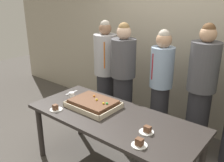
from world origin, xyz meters
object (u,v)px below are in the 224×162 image
object	(u,v)px
party_table	(113,123)
plated_slice_near_right	(56,109)
plated_slice_far_left	(147,131)
person_striped_tie_right	(106,71)
plated_slice_near_left	(139,143)
person_far_right_suit	(123,78)
person_green_shirt_behind	(161,85)
sheet_cake	(93,104)
drink_cup_nearest	(72,96)
cake_server_utensil	(72,93)
person_serving_front	(201,90)

from	to	relation	value
party_table	plated_slice_near_right	size ratio (longest dim) A/B	13.51
party_table	plated_slice_far_left	world-z (taller)	plated_slice_far_left
party_table	person_striped_tie_right	world-z (taller)	person_striped_tie_right
party_table	plated_slice_near_left	size ratio (longest dim) A/B	13.51
person_far_right_suit	person_green_shirt_behind	bearing A→B (deg)	94.68
party_table	sheet_cake	size ratio (longest dim) A/B	3.42
drink_cup_nearest	person_green_shirt_behind	size ratio (longest dim) A/B	0.06
drink_cup_nearest	person_far_right_suit	bearing A→B (deg)	75.82
sheet_cake	cake_server_utensil	size ratio (longest dim) A/B	2.96
sheet_cake	person_far_right_suit	world-z (taller)	person_far_right_suit
drink_cup_nearest	person_striped_tie_right	xyz separation A→B (m)	(-0.23, 0.95, 0.05)
drink_cup_nearest	person_far_right_suit	xyz separation A→B (m)	(0.21, 0.83, 0.06)
person_green_shirt_behind	party_table	bearing A→B (deg)	18.73
plated_slice_near_right	person_green_shirt_behind	world-z (taller)	person_green_shirt_behind
party_table	person_far_right_suit	xyz separation A→B (m)	(-0.49, 0.85, 0.20)
plated_slice_near_right	person_serving_front	size ratio (longest dim) A/B	0.09
plated_slice_near_left	person_serving_front	bearing A→B (deg)	88.03
plated_slice_near_left	person_striped_tie_right	size ratio (longest dim) A/B	0.09
person_serving_front	plated_slice_near_right	bearing A→B (deg)	0.65
sheet_cake	person_serving_front	world-z (taller)	person_serving_front
drink_cup_nearest	person_green_shirt_behind	world-z (taller)	person_green_shirt_behind
party_table	sheet_cake	xyz separation A→B (m)	(-0.33, 0.04, 0.13)
person_green_shirt_behind	person_striped_tie_right	world-z (taller)	person_striped_tie_right
cake_server_utensil	person_striped_tie_right	world-z (taller)	person_striped_tie_right
person_green_shirt_behind	person_far_right_suit	bearing A→B (deg)	-52.68
plated_slice_near_left	person_striped_tie_right	bearing A→B (deg)	139.61
sheet_cake	plated_slice_near_left	size ratio (longest dim) A/B	3.95
sheet_cake	plated_slice_far_left	bearing A→B (deg)	-6.44
plated_slice_near_left	drink_cup_nearest	xyz separation A→B (m)	(-1.25, 0.31, 0.02)
sheet_cake	cake_server_utensil	distance (m)	0.55
person_serving_front	person_striped_tie_right	bearing A→B (deg)	-44.49
sheet_cake	person_far_right_suit	size ratio (longest dim) A/B	0.35
plated_slice_near_left	plated_slice_near_right	distance (m)	1.17
person_serving_front	person_striped_tie_right	world-z (taller)	person_serving_front
person_serving_front	person_striped_tie_right	size ratio (longest dim) A/B	1.04
drink_cup_nearest	person_green_shirt_behind	bearing A→B (deg)	52.61
party_table	person_far_right_suit	size ratio (longest dim) A/B	1.20
person_serving_front	cake_server_utensil	bearing A→B (deg)	-16.36
party_table	drink_cup_nearest	size ratio (longest dim) A/B	20.27
party_table	drink_cup_nearest	distance (m)	0.72
cake_server_utensil	person_striped_tie_right	bearing A→B (deg)	94.86
plated_slice_near_left	cake_server_utensil	size ratio (longest dim) A/B	0.75
plated_slice_near_right	plated_slice_far_left	distance (m)	1.13
cake_server_utensil	plated_slice_near_left	bearing A→B (deg)	-17.88
sheet_cake	person_serving_front	distance (m)	1.38
person_green_shirt_behind	cake_server_utensil	bearing A→B (deg)	-25.94
sheet_cake	plated_slice_near_left	bearing A→B (deg)	-20.49
plated_slice_far_left	drink_cup_nearest	xyz separation A→B (m)	(-1.18, 0.07, 0.03)
plated_slice_near_right	person_serving_front	bearing A→B (deg)	48.51
party_table	plated_slice_near_right	xyz separation A→B (m)	(-0.62, -0.31, 0.10)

